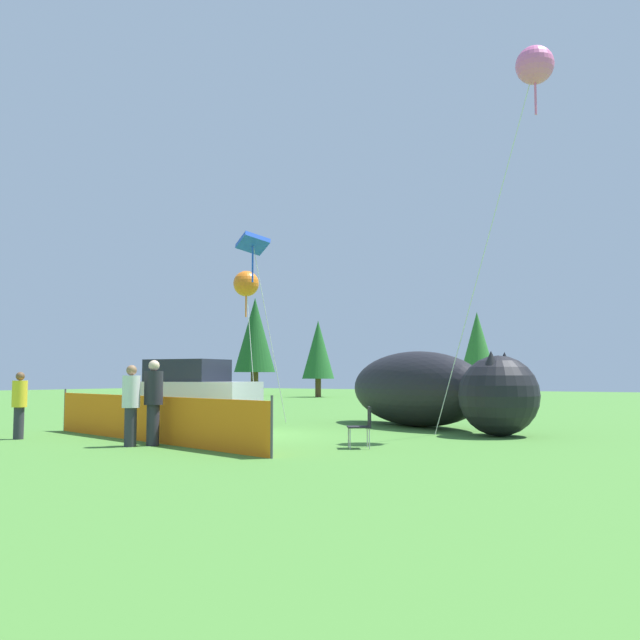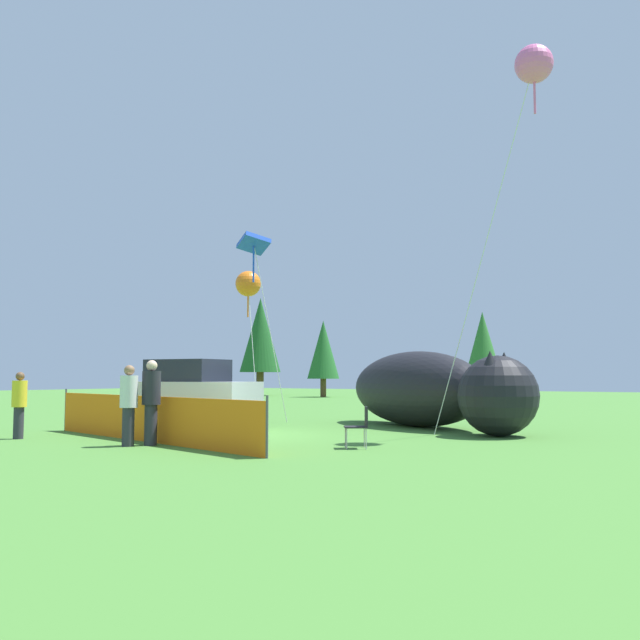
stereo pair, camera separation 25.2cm
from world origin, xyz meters
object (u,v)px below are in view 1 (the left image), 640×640
at_px(inflatable_cat, 427,392).
at_px(kite_pink_octopus, 534,66).
at_px(folding_chair, 363,423).
at_px(parked_car, 191,394).
at_px(kite_orange_flower, 246,284).
at_px(spectator_in_green_shirt, 153,399).
at_px(kite_blue_box, 253,246).
at_px(spectator_in_white_shirt, 131,402).
at_px(spectator_in_yellow_shirt, 19,402).

xyz_separation_m(inflatable_cat, kite_pink_octopus, (4.01, -2.03, 8.38)).
bearing_deg(kite_pink_octopus, inflatable_cat, 153.18).
xyz_separation_m(folding_chair, kite_pink_octopus, (2.60, 4.35, 8.91)).
bearing_deg(kite_pink_octopus, parked_car, -170.45).
bearing_deg(folding_chair, kite_pink_octopus, -156.36).
distance_m(folding_chair, kite_orange_flower, 13.35).
xyz_separation_m(spectator_in_green_shirt, kite_pink_octopus, (6.84, 6.38, 8.40)).
height_order(kite_pink_octopus, kite_blue_box, kite_pink_octopus).
distance_m(parked_car, folding_chair, 7.97).
height_order(folding_chair, spectator_in_white_shirt, spectator_in_white_shirt).
xyz_separation_m(parked_car, spectator_in_yellow_shirt, (-0.68, -5.34, -0.10)).
distance_m(folding_chair, spectator_in_yellow_shirt, 8.63).
relative_size(inflatable_cat, kite_blue_box, 1.26).
xyz_separation_m(parked_car, kite_pink_octopus, (10.11, 1.70, 8.44)).
height_order(inflatable_cat, kite_pink_octopus, kite_pink_octopus).
bearing_deg(parked_car, inflatable_cat, 25.37).
bearing_deg(parked_car, spectator_in_white_shirt, -65.45).
relative_size(folding_chair, spectator_in_yellow_shirt, 0.54).
distance_m(inflatable_cat, spectator_in_yellow_shirt, 11.32).
distance_m(parked_car, inflatable_cat, 7.15).
xyz_separation_m(inflatable_cat, kite_blue_box, (-5.64, -1.35, 4.79)).
height_order(spectator_in_yellow_shirt, kite_pink_octopus, kite_pink_octopus).
bearing_deg(spectator_in_white_shirt, kite_blue_box, 108.92).
bearing_deg(kite_orange_flower, kite_blue_box, -47.69).
relative_size(parked_car, kite_pink_octopus, 0.42).
bearing_deg(kite_pink_octopus, spectator_in_green_shirt, -136.99).
bearing_deg(parked_car, kite_blue_box, 73.05).
distance_m(inflatable_cat, spectator_in_white_shirt, 9.36).
relative_size(parked_car, folding_chair, 4.70).
xyz_separation_m(parked_car, kite_orange_flower, (-2.20, 5.30, 4.11)).
bearing_deg(kite_orange_flower, spectator_in_green_shirt, -61.27).
xyz_separation_m(parked_car, spectator_in_white_shirt, (3.03, -5.11, -0.03)).
xyz_separation_m(kite_pink_octopus, kite_orange_flower, (-12.31, 3.60, -4.33)).
relative_size(kite_pink_octopus, kite_blue_box, 1.58).
relative_size(parked_car, kite_blue_box, 0.66).
distance_m(parked_car, kite_blue_box, 5.43).
distance_m(parked_car, spectator_in_green_shirt, 5.71).
distance_m(spectator_in_white_shirt, kite_orange_flower, 12.36).
relative_size(parked_car, spectator_in_white_shirt, 2.34).
distance_m(spectator_in_white_shirt, spectator_in_green_shirt, 0.50).
distance_m(inflatable_cat, spectator_in_green_shirt, 8.87).
height_order(spectator_in_yellow_shirt, spectator_in_green_shirt, spectator_in_green_shirt).
bearing_deg(parked_car, spectator_in_green_shirt, -61.11).
distance_m(inflatable_cat, kite_blue_box, 7.52).
height_order(spectator_in_yellow_shirt, kite_blue_box, kite_blue_box).
bearing_deg(kite_orange_flower, parked_car, -67.47).
bearing_deg(spectator_in_green_shirt, kite_orange_flower, 118.73).
height_order(parked_car, inflatable_cat, inflatable_cat).
relative_size(spectator_in_white_shirt, spectator_in_green_shirt, 0.94).
height_order(inflatable_cat, kite_blue_box, kite_blue_box).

